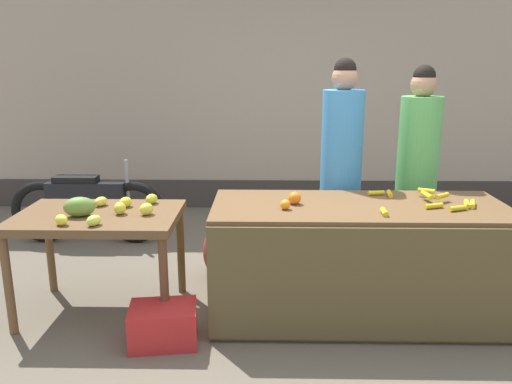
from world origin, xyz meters
The scene contains 12 objects.
ground_plane centered at (0.00, 0.00, 0.00)m, with size 24.00×24.00×0.00m, color #665B4C.
market_wall_back centered at (0.00, 2.97, 1.72)m, with size 9.05×0.23×3.51m.
fruit_stall_counter centered at (0.34, -0.01, 0.42)m, with size 2.09×0.87×0.84m.
side_table_wooden centered at (-1.54, 0.00, 0.68)m, with size 1.16×0.78×0.77m.
banana_bunch_pile centered at (0.84, 0.03, 0.87)m, with size 0.73×0.61×0.07m.
orange_pile centered at (-0.14, -0.03, 0.88)m, with size 0.15×0.23×0.09m.
mango_papaya_pile centered at (-1.53, -0.03, 0.82)m, with size 0.67×0.68×0.14m.
vendor_woman_blue_shirt centered at (0.30, 0.67, 0.94)m, with size 0.34×0.34×1.86m.
vendor_woman_green_shirt centered at (0.95, 0.75, 0.91)m, with size 0.34×0.34×1.81m.
parked_motorcycle centered at (-2.16, 1.51, 0.40)m, with size 1.60×0.18×0.88m.
produce_crate centered at (-1.01, -0.44, 0.13)m, with size 0.44×0.32×0.26m, color red.
produce_sack centered at (-0.71, 0.65, 0.24)m, with size 0.36×0.30×0.48m, color maroon.
Camera 1 is at (-0.33, -3.48, 1.82)m, focal length 35.60 mm.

